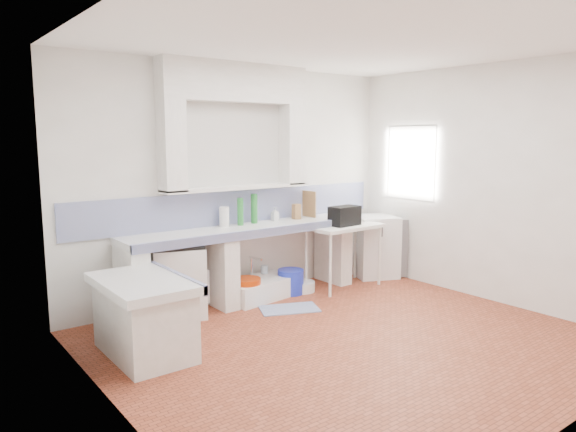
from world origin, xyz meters
TOP-DOWN VIEW (x-y plane):
  - floor at (0.00, 0.00)m, footprint 4.50×4.50m
  - ceiling at (0.00, 0.00)m, footprint 4.50×4.50m
  - wall_back at (0.00, 2.00)m, footprint 4.50×0.00m
  - wall_left at (-2.25, 0.00)m, footprint 0.00×4.50m
  - wall_right at (2.25, 0.00)m, footprint 0.00×4.50m
  - alcove_mass at (-0.10, 1.88)m, footprint 1.90×0.25m
  - window_frame at (2.42, 1.20)m, footprint 0.35×0.86m
  - lace_valance at (2.28, 1.20)m, footprint 0.01×0.84m
  - counter_slab at (-0.10, 1.70)m, footprint 3.00×0.60m
  - counter_lip at (-0.10, 1.42)m, footprint 3.00×0.04m
  - counter_pier_left at (-1.50, 1.70)m, footprint 0.20×0.55m
  - counter_pier_mid at (-0.45, 1.70)m, footprint 0.20×0.55m
  - counter_pier_right at (1.30, 1.70)m, footprint 0.20×0.55m
  - peninsula_top at (-1.70, 0.90)m, footprint 0.70×1.10m
  - peninsula_base at (-1.70, 0.90)m, footprint 0.60×1.00m
  - peninsula_lip at (-1.37, 0.90)m, footprint 0.04×1.10m
  - backsplash at (0.00, 1.99)m, footprint 4.27×0.03m
  - stove at (-0.99, 1.68)m, footprint 0.68×0.67m
  - sink at (0.07, 1.66)m, footprint 0.95×0.60m
  - side_table at (1.23, 1.42)m, footprint 1.00×0.57m
  - fridge at (1.97, 1.56)m, footprint 0.73×0.73m
  - bucket_red at (-0.17, 1.57)m, footprint 0.34×0.34m
  - bucket_orange at (0.16, 1.70)m, footprint 0.27×0.27m
  - bucket_blue at (0.50, 1.60)m, footprint 0.40×0.40m
  - basin_white at (0.67, 1.58)m, footprint 0.36×0.36m
  - water_bottle_a at (0.08, 1.81)m, footprint 0.09×0.09m
  - water_bottle_b at (0.27, 1.85)m, footprint 0.12×0.12m
  - black_bag at (1.20, 1.38)m, footprint 0.41×0.25m
  - green_bottle_a at (-0.09, 1.82)m, footprint 0.09×0.09m
  - green_bottle_b at (0.13, 1.85)m, footprint 0.10×0.10m
  - knife_block at (0.74, 1.79)m, footprint 0.10×0.08m
  - cutting_board at (1.00, 1.85)m, footprint 0.04×0.25m
  - paper_towel at (-0.30, 1.85)m, footprint 0.15×0.15m
  - soap_bottle at (0.44, 1.85)m, footprint 0.08×0.08m
  - rug at (0.10, 1.11)m, footprint 0.75×0.61m

SIDE VIEW (x-z plane):
  - floor at x=0.00m, z-range 0.00..0.00m
  - rug at x=0.10m, z-range 0.00..0.01m
  - basin_white at x=0.67m, z-range 0.00..0.13m
  - sink at x=0.07m, z-range 0.00..0.21m
  - bucket_orange at x=0.16m, z-range 0.00..0.23m
  - water_bottle_a at x=0.08m, z-range 0.00..0.26m
  - bucket_blue at x=0.50m, z-range 0.00..0.30m
  - bucket_red at x=-0.17m, z-range 0.00..0.31m
  - water_bottle_b at x=0.27m, z-range 0.00..0.34m
  - peninsula_base at x=-1.70m, z-range 0.00..0.62m
  - stove at x=-0.99m, z-range 0.00..0.77m
  - counter_pier_left at x=-1.50m, z-range 0.00..0.82m
  - counter_pier_mid at x=-0.45m, z-range 0.00..0.82m
  - counter_pier_right at x=1.30m, z-range 0.00..0.82m
  - side_table at x=1.23m, z-range 0.39..0.43m
  - fridge at x=1.97m, z-range 0.00..0.86m
  - peninsula_top at x=-1.70m, z-range 0.62..0.70m
  - peninsula_lip at x=-1.37m, z-range 0.61..0.71m
  - counter_slab at x=-0.10m, z-range 0.82..0.90m
  - counter_lip at x=-0.10m, z-range 0.81..0.91m
  - black_bag at x=1.20m, z-range 0.82..1.07m
  - soap_bottle at x=0.44m, z-range 0.90..1.07m
  - knife_block at x=0.74m, z-range 0.90..1.10m
  - paper_towel at x=-0.30m, z-range 0.90..1.13m
  - green_bottle_a at x=-0.09m, z-range 0.90..1.23m
  - cutting_board at x=1.00m, z-range 0.90..1.24m
  - green_bottle_b at x=0.13m, z-range 0.90..1.26m
  - backsplash at x=0.00m, z-range 0.90..1.30m
  - wall_back at x=0.00m, z-range -0.85..3.65m
  - wall_left at x=-2.25m, z-range -0.85..3.65m
  - wall_right at x=2.25m, z-range -0.85..3.65m
  - window_frame at x=2.42m, z-range 1.07..2.13m
  - lace_valance at x=2.28m, z-range 1.86..2.10m
  - alcove_mass at x=-0.10m, z-range 2.35..2.80m
  - ceiling at x=0.00m, z-range 2.80..2.80m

